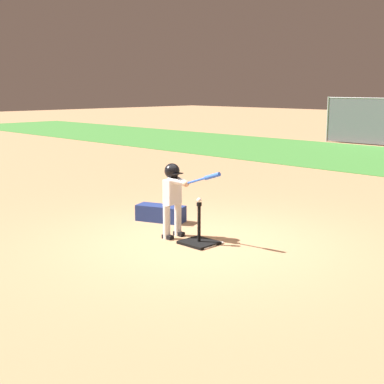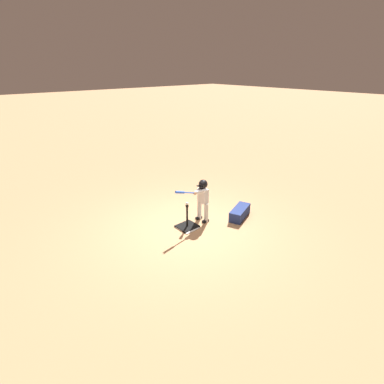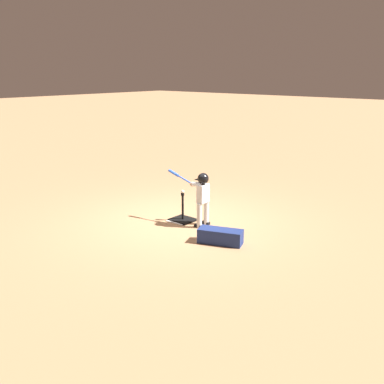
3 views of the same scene
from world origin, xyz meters
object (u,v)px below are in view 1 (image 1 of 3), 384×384
object	(u,v)px
baseball	(199,200)
batting_tee	(199,239)
batter_child	(174,191)
equipment_bag	(161,213)

from	to	relation	value
baseball	batting_tee	bearing A→B (deg)	116.57
batter_child	equipment_bag	distance (m)	1.21
batting_tee	baseball	xyz separation A→B (m)	(0.00, -0.00, 0.59)
batter_child	equipment_bag	world-z (taller)	batter_child
equipment_bag	batting_tee	bearing A→B (deg)	-41.36
batter_child	equipment_bag	xyz separation A→B (m)	(-0.91, 0.54, -0.59)
batting_tee	batter_child	size ratio (longest dim) A/B	0.54
equipment_bag	batter_child	bearing A→B (deg)	-51.87
batting_tee	batter_child	xyz separation A→B (m)	(-0.52, -0.02, 0.66)
batter_child	baseball	world-z (taller)	batter_child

